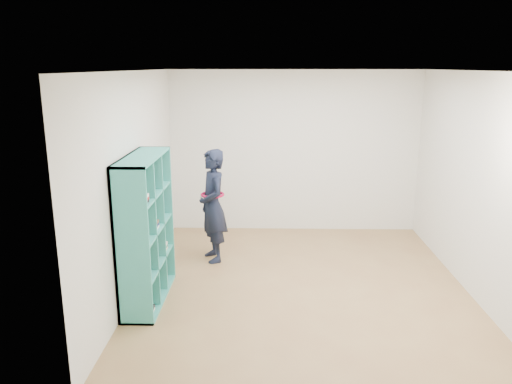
{
  "coord_description": "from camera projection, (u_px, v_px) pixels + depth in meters",
  "views": [
    {
      "loc": [
        -0.43,
        -5.72,
        2.66
      ],
      "look_at": [
        -0.57,
        0.3,
        1.13
      ],
      "focal_mm": 35.0,
      "sensor_mm": 36.0,
      "label": 1
    }
  ],
  "objects": [
    {
      "name": "floor",
      "position": [
        301.0,
        286.0,
        6.19
      ],
      "size": [
        4.5,
        4.5,
        0.0
      ],
      "primitive_type": "plane",
      "color": "olive",
      "rests_on": "ground"
    },
    {
      "name": "ceiling",
      "position": [
        307.0,
        71.0,
        5.55
      ],
      "size": [
        4.5,
        4.5,
        0.0
      ],
      "primitive_type": "plane",
      "color": "white",
      "rests_on": "wall_back"
    },
    {
      "name": "wall_left",
      "position": [
        135.0,
        183.0,
        5.91
      ],
      "size": [
        0.02,
        4.5,
        2.6
      ],
      "primitive_type": "cube",
      "color": "silver",
      "rests_on": "floor"
    },
    {
      "name": "wall_right",
      "position": [
        475.0,
        185.0,
        5.82
      ],
      "size": [
        0.02,
        4.5,
        2.6
      ],
      "primitive_type": "cube",
      "color": "silver",
      "rests_on": "floor"
    },
    {
      "name": "wall_back",
      "position": [
        294.0,
        152.0,
        8.05
      ],
      "size": [
        4.0,
        0.02,
        2.6
      ],
      "primitive_type": "cube",
      "color": "silver",
      "rests_on": "floor"
    },
    {
      "name": "wall_front",
      "position": [
        325.0,
        254.0,
        3.69
      ],
      "size": [
        4.0,
        0.02,
        2.6
      ],
      "primitive_type": "cube",
      "color": "silver",
      "rests_on": "floor"
    },
    {
      "name": "bookshelf",
      "position": [
        143.0,
        231.0,
        5.65
      ],
      "size": [
        0.37,
        1.28,
        1.7
      ],
      "color": "teal",
      "rests_on": "floor"
    },
    {
      "name": "person",
      "position": [
        213.0,
        206.0,
        6.85
      ],
      "size": [
        0.56,
        0.67,
        1.57
      ],
      "rotation": [
        0.0,
        0.0,
        -1.18
      ],
      "color": "black",
      "rests_on": "floor"
    },
    {
      "name": "smartphone",
      "position": [
        201.0,
        198.0,
        6.86
      ],
      "size": [
        0.05,
        0.1,
        0.14
      ],
      "rotation": [
        0.35,
        0.0,
        0.38
      ],
      "color": "silver",
      "rests_on": "person"
    }
  ]
}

